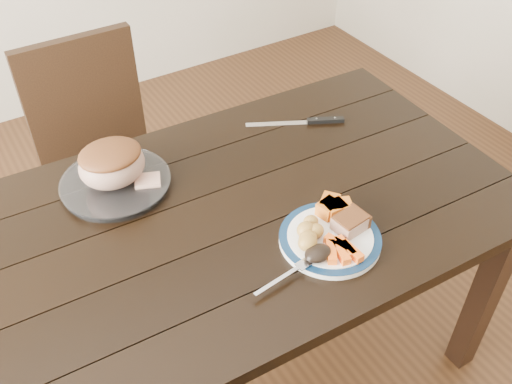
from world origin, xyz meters
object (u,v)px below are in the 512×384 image
serving_platter (116,184)px  fork (289,274)px  dining_table (228,236)px  carving_knife (313,121)px  chair_far (103,152)px  pork_slice (350,223)px  dinner_plate (330,239)px  roast_joint (112,165)px

serving_platter → fork: bearing=-67.6°
dining_table → carving_knife: carving_knife is taller
fork → carving_knife: (0.44, 0.50, -0.01)m
chair_far → pork_slice: 1.07m
pork_slice → carving_knife: 0.51m
dining_table → dinner_plate: dinner_plate is taller
chair_far → roast_joint: chair_far is taller
dining_table → pork_slice: bearing=-46.2°
chair_far → carving_knife: (0.57, -0.52, 0.23)m
dining_table → serving_platter: serving_platter is taller
chair_far → dinner_plate: chair_far is taller
fork → roast_joint: roast_joint is taller
chair_far → roast_joint: 0.58m
dinner_plate → fork: size_ratio=1.46×
carving_knife → serving_platter: bearing=-155.8°
pork_slice → dinner_plate: bearing=175.2°
dining_table → chair_far: chair_far is taller
dinner_plate → pork_slice: (0.06, -0.00, 0.03)m
serving_platter → chair_far: bearing=78.7°
serving_platter → pork_slice: pork_slice is taller
roast_joint → serving_platter: bearing=0.0°
dining_table → dinner_plate: (0.17, -0.23, 0.10)m
serving_platter → carving_knife: size_ratio=1.03×
pork_slice → carving_knife: pork_slice is taller
chair_far → fork: bearing=96.8°
chair_far → carving_knife: chair_far is taller
chair_far → dinner_plate: bearing=106.2°
fork → roast_joint: (-0.22, 0.54, 0.06)m
roast_joint → carving_knife: (0.66, -0.04, -0.07)m
serving_platter → dinner_plate: bearing=-52.1°
dining_table → serving_platter: (-0.21, 0.26, 0.10)m
dinner_plate → serving_platter: 0.62m
dinner_plate → pork_slice: size_ratio=3.21×
dining_table → chair_far: (-0.12, 0.74, -0.13)m
carving_knife → fork: bearing=-103.8°
dinner_plate → pork_slice: 0.07m
serving_platter → roast_joint: (-0.00, 0.00, 0.07)m
pork_slice → dining_table: bearing=133.8°
dining_table → fork: (0.01, -0.28, 0.11)m
chair_far → dinner_plate: size_ratio=3.58×
fork → dinner_plate: bearing=10.2°
dining_table → carving_knife: 0.51m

